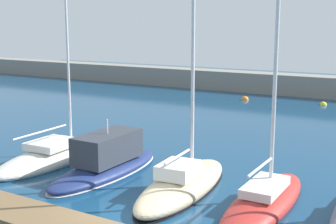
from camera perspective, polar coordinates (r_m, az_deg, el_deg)
ground_plane at (r=18.73m, az=-5.63°, el=-12.82°), size 120.00×120.00×0.00m
breakwater_seawall at (r=50.72m, az=19.17°, el=2.88°), size 108.00×2.79×2.17m
sailboat_ivory_nearest at (r=26.96m, az=-13.29°, el=-4.95°), size 3.45×9.28×20.20m
motorboat_navy_second at (r=24.00m, az=-7.46°, el=-5.99°), size 2.54×7.99×2.99m
sailboat_sand_third at (r=21.36m, az=1.81°, el=-8.55°), size 3.22×8.32×16.54m
sailboat_red_fourth at (r=20.08m, az=11.70°, el=-10.13°), size 2.38×8.23×17.76m
mooring_buoy_yellow at (r=45.98m, az=18.42°, el=0.81°), size 0.66×0.66×0.66m
mooring_buoy_orange at (r=47.26m, az=9.38°, el=1.47°), size 0.75×0.75×0.75m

